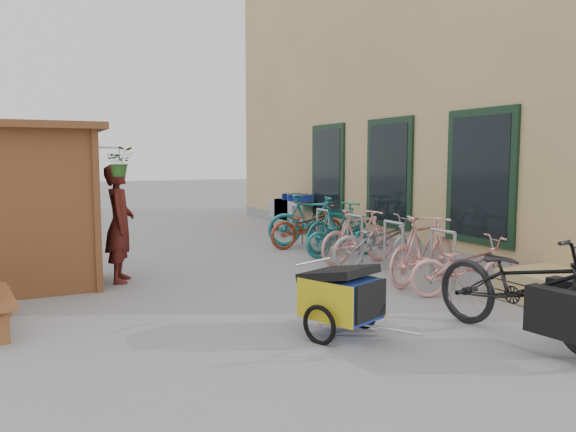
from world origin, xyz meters
name	(u,v)px	position (x,y,z in m)	size (l,w,h in m)	color
ground	(303,305)	(0.00, 0.00, 0.00)	(80.00, 80.00, 0.00)	gray
building	(456,93)	(6.49, 4.50, 3.49)	(6.07, 13.00, 7.00)	tan
kiosk	(19,183)	(-3.28, 2.47, 1.55)	(2.49, 1.65, 2.40)	brown
bike_rack	(355,233)	(2.30, 2.40, 0.52)	(0.05, 5.35, 0.86)	#A5A8AD
pallet_stack	(556,289)	(3.00, -1.40, 0.21)	(1.00, 1.20, 0.40)	tan
shopping_carts	(290,209)	(3.00, 6.62, 0.58)	(0.56, 1.54, 1.00)	silver
child_trailer	(342,295)	(-0.20, -1.30, 0.44)	(0.90, 1.37, 0.80)	navy
cargo_bike	(527,287)	(1.45, -2.28, 0.57)	(1.04, 2.28, 1.16)	black
person_kiosk	(120,224)	(-1.91, 2.44, 0.90)	(0.66, 0.43, 1.80)	maroon
bike_0	(465,266)	(2.24, -0.54, 0.42)	(0.56, 1.60, 0.84)	pink
bike_1	(423,250)	(2.20, 0.31, 0.52)	(0.49, 1.74, 1.04)	pink
bike_2	(378,241)	(2.33, 1.68, 0.46)	(0.61, 1.74, 0.91)	#99989C
bike_3	(359,237)	(2.17, 2.07, 0.50)	(0.47, 1.66, 1.00)	pink
bike_4	(342,236)	(2.30, 2.86, 0.40)	(0.53, 1.53, 0.80)	#1F777C
bike_5	(338,226)	(2.50, 3.34, 0.52)	(0.49, 1.74, 1.04)	#1F777C
bike_6	(308,226)	(2.20, 4.10, 0.46)	(0.61, 1.75, 0.92)	maroon
bike_7	(310,220)	(2.38, 4.31, 0.56)	(0.52, 1.86, 1.12)	#1F777C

